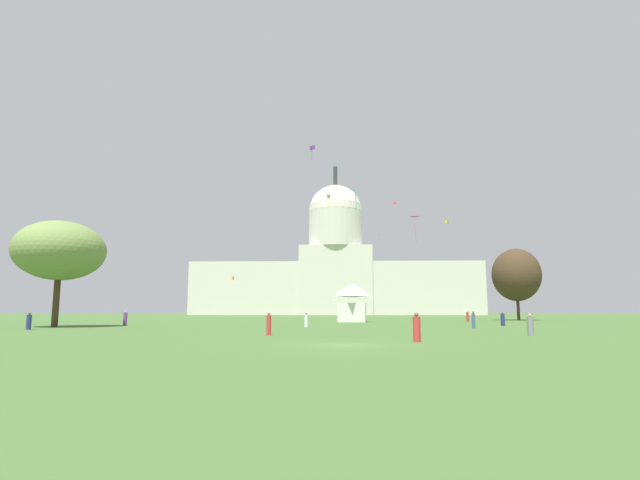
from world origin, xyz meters
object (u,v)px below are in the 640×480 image
(person_white_mid_right, at_px, (306,321))
(person_red_deep_crowd, at_px, (269,325))
(person_purple_mid_left, at_px, (125,319))
(person_denim_near_tree_east, at_px, (473,320))
(person_red_near_tree_west, at_px, (468,317))
(tree_west_mid, at_px, (60,251))
(kite_red_high, at_px, (395,203))
(person_grey_front_center, at_px, (530,326))
(kite_violet_mid, at_px, (312,148))
(event_tent, at_px, (352,303))
(person_navy_front_left, at_px, (503,319))
(kite_orange_low, at_px, (233,278))
(kite_turquoise_mid, at_px, (355,193))
(kite_lime_mid, at_px, (329,198))
(capitol_building, at_px, (336,270))
(person_red_near_tent, at_px, (417,329))
(person_navy_back_left, at_px, (29,322))
(tree_east_near, at_px, (516,275))
(kite_magenta_low, at_px, (415,221))
(kite_yellow_mid, at_px, (447,222))
(kite_green_mid, at_px, (377,235))

(person_white_mid_right, distance_m, person_red_deep_crowd, 18.92)
(person_purple_mid_left, xyz_separation_m, person_denim_near_tree_east, (39.65, -9.27, -0.00))
(person_red_near_tree_west, bearing_deg, tree_west_mid, -152.28)
(person_denim_near_tree_east, bearing_deg, kite_red_high, 54.45)
(person_denim_near_tree_east, distance_m, person_grey_front_center, 14.70)
(person_white_mid_right, relative_size, kite_violet_mid, 0.53)
(person_white_mid_right, bearing_deg, person_denim_near_tree_east, 71.67)
(event_tent, bearing_deg, person_navy_front_left, -45.39)
(person_purple_mid_left, distance_m, person_white_mid_right, 23.21)
(kite_orange_low, bearing_deg, person_red_near_tree_west, -36.67)
(event_tent, xyz_separation_m, kite_turquoise_mid, (0.41, -5.73, 16.68))
(person_navy_front_left, xyz_separation_m, kite_lime_mid, (-21.34, 44.59, 25.12))
(capitol_building, height_order, kite_lime_mid, capitol_building)
(tree_west_mid, relative_size, person_navy_front_left, 7.55)
(person_red_near_tent, distance_m, person_navy_back_left, 37.73)
(person_red_near_tent, xyz_separation_m, person_navy_back_left, (-33.45, 17.46, -0.01))
(person_navy_front_left, bearing_deg, tree_east_near, 32.30)
(event_tent, xyz_separation_m, kite_violet_mid, (-7.11, 12.46, 30.04))
(kite_turquoise_mid, distance_m, kite_magenta_low, 15.27)
(person_red_near_tent, relative_size, kite_yellow_mid, 1.14)
(person_denim_near_tree_east, bearing_deg, person_navy_back_left, 154.41)
(kite_orange_low, distance_m, kite_red_high, 62.46)
(capitol_building, height_order, tree_east_near, capitol_building)
(person_purple_mid_left, height_order, kite_violet_mid, kite_violet_mid)
(capitol_building, relative_size, kite_violet_mid, 44.09)
(person_purple_mid_left, height_order, person_navy_front_left, person_purple_mid_left)
(person_denim_near_tree_east, relative_size, kite_yellow_mid, 1.18)
(kite_magenta_low, bearing_deg, event_tent, 21.07)
(person_purple_mid_left, bearing_deg, person_red_deep_crowd, 89.14)
(person_grey_front_center, height_order, kite_lime_mid, kite_lime_mid)
(tree_east_near, relative_size, kite_turquoise_mid, 3.59)
(event_tent, height_order, kite_magenta_low, kite_magenta_low)
(person_navy_back_left, relative_size, person_navy_front_left, 1.00)
(kite_turquoise_mid, xyz_separation_m, kite_magenta_low, (10.66, 10.64, -2.51))
(person_grey_front_center, relative_size, kite_turquoise_mid, 0.41)
(tree_east_near, height_order, kite_lime_mid, kite_lime_mid)
(kite_yellow_mid, bearing_deg, person_white_mid_right, 26.07)
(person_denim_near_tree_east, relative_size, kite_violet_mid, 0.58)
(person_white_mid_right, relative_size, kite_magenta_low, 0.37)
(tree_west_mid, bearing_deg, kite_violet_mid, 57.26)
(person_red_near_tree_west, height_order, kite_lime_mid, kite_lime_mid)
(capitol_building, bearing_deg, person_navy_front_left, -82.87)
(person_navy_back_left, height_order, person_denim_near_tree_east, person_denim_near_tree_east)
(person_white_mid_right, height_order, kite_orange_low, kite_orange_low)
(kite_turquoise_mid, height_order, kite_green_mid, kite_green_mid)
(kite_lime_mid, distance_m, kite_yellow_mid, 84.37)
(capitol_building, relative_size, person_red_near_tree_west, 73.08)
(capitol_building, bearing_deg, tree_west_mid, -99.63)
(person_red_deep_crowd, relative_size, kite_lime_mid, 0.59)
(person_navy_front_left, height_order, person_grey_front_center, person_navy_front_left)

